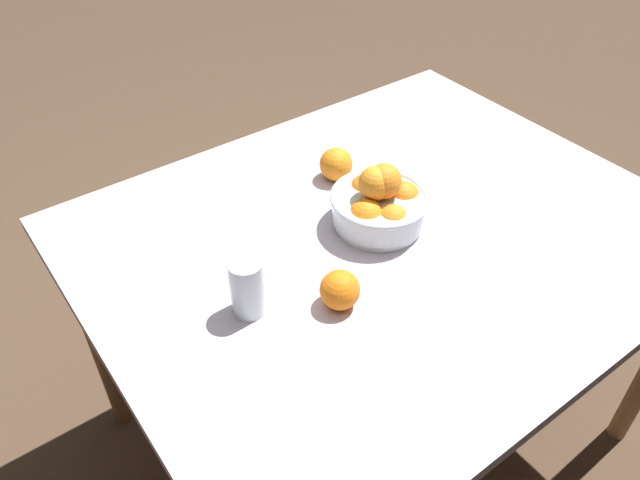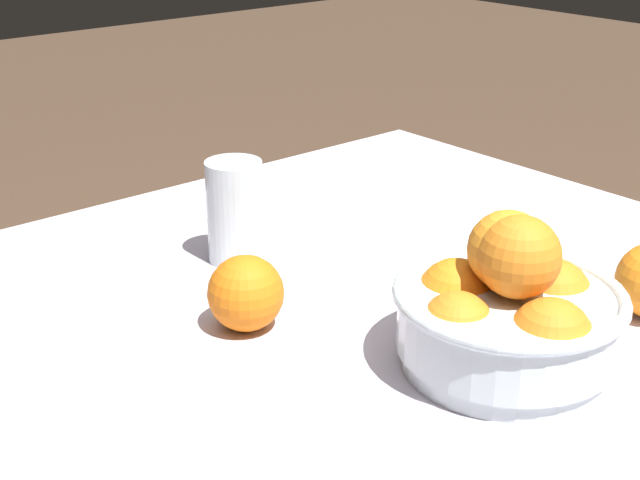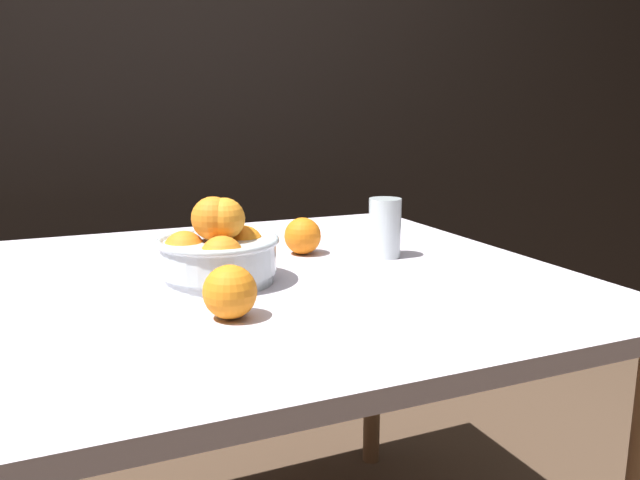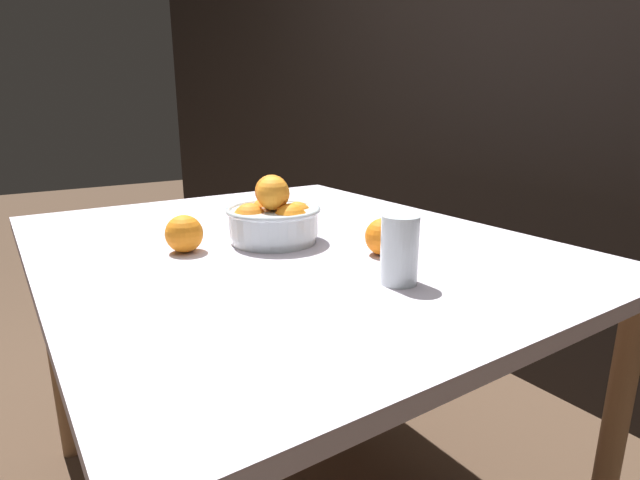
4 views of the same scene
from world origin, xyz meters
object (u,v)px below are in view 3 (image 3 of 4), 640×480
object	(u,v)px
juice_glass	(385,231)
orange_loose_front	(230,292)
orange_loose_near_bowl	(303,236)
fruit_bowl	(217,251)

from	to	relation	value
juice_glass	orange_loose_front	world-z (taller)	juice_glass
juice_glass	orange_loose_front	xyz separation A→B (m)	(-0.39, -0.25, -0.01)
orange_loose_near_bowl	orange_loose_front	world-z (taller)	orange_loose_front
orange_loose_near_bowl	fruit_bowl	bearing A→B (deg)	-147.26
fruit_bowl	orange_loose_near_bowl	xyz separation A→B (m)	(0.22, 0.14, -0.02)
fruit_bowl	orange_loose_front	world-z (taller)	fruit_bowl
juice_glass	orange_loose_near_bowl	world-z (taller)	juice_glass
orange_loose_front	orange_loose_near_bowl	bearing A→B (deg)	53.52
orange_loose_near_bowl	juice_glass	bearing A→B (deg)	-31.75
fruit_bowl	juice_glass	bearing A→B (deg)	7.82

